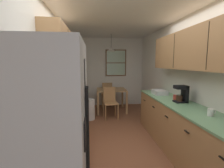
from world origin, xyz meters
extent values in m
plane|color=brown|center=(0.00, 1.00, 0.00)|extent=(12.00, 12.00, 0.00)
cube|color=white|center=(-1.35, 1.00, 1.27)|extent=(0.10, 9.00, 2.55)
cube|color=white|center=(1.35, 1.00, 1.27)|extent=(0.10, 9.00, 2.55)
cube|color=white|center=(0.00, 3.65, 1.27)|extent=(4.40, 0.10, 2.55)
cube|color=white|center=(0.00, 1.00, 2.59)|extent=(4.40, 9.00, 0.08)
cube|color=silver|center=(-0.96, -1.19, 0.90)|extent=(0.68, 0.75, 1.80)
cube|color=black|center=(-0.62, -1.19, 0.84)|extent=(0.01, 0.01, 1.62)
cube|color=black|center=(-0.60, -1.23, 0.84)|extent=(0.02, 0.02, 1.15)
cube|color=black|center=(-0.60, -1.15, 0.84)|extent=(0.02, 0.02, 1.15)
cube|color=black|center=(-0.61, -1.36, 1.08)|extent=(0.01, 0.15, 0.22)
cube|color=beige|center=(-0.61, -1.17, 1.33)|extent=(0.01, 0.05, 0.07)
cube|color=silver|center=(-0.99, -0.48, 0.45)|extent=(0.62, 0.63, 0.90)
cube|color=black|center=(-0.67, -0.48, 0.42)|extent=(0.01, 0.44, 0.30)
cube|color=silver|center=(-0.65, -0.48, 0.63)|extent=(0.02, 0.50, 0.02)
cube|color=black|center=(-0.99, -0.48, 0.91)|extent=(0.59, 0.60, 0.02)
cube|color=silver|center=(-1.27, -0.48, 1.00)|extent=(0.06, 0.63, 0.20)
cylinder|color=#2D2D2D|center=(-1.13, -0.62, 0.93)|extent=(0.15, 0.15, 0.01)
cylinder|color=#2D2D2D|center=(-1.13, -0.34, 0.93)|extent=(0.15, 0.15, 0.01)
cylinder|color=#2D2D2D|center=(-0.85, -0.62, 0.93)|extent=(0.15, 0.15, 0.01)
cylinder|color=#2D2D2D|center=(-0.85, -0.34, 0.93)|extent=(0.15, 0.15, 0.01)
cube|color=white|center=(-1.11, -0.48, 1.63)|extent=(0.38, 0.59, 0.35)
cube|color=black|center=(-0.92, -0.54, 1.63)|extent=(0.01, 0.36, 0.23)
cube|color=#2D2D33|center=(-0.92, -0.28, 1.63)|extent=(0.01, 0.12, 0.23)
cube|color=#A87A4C|center=(-1.00, 0.76, 0.43)|extent=(0.60, 1.84, 0.87)
cube|color=#6B9E70|center=(-1.00, 0.76, 0.89)|extent=(0.63, 1.86, 0.03)
cube|color=black|center=(-0.69, 0.15, 0.70)|extent=(0.02, 0.10, 0.01)
cube|color=black|center=(-0.69, 0.76, 0.70)|extent=(0.02, 0.10, 0.01)
cube|color=black|center=(-0.69, 1.37, 0.70)|extent=(0.02, 0.10, 0.01)
cube|color=#A87A4C|center=(-1.14, 0.71, 1.85)|extent=(0.32, 1.94, 0.75)
cube|color=#2D2319|center=(-0.98, 0.39, 1.85)|extent=(0.01, 0.01, 0.69)
cube|color=#2D2319|center=(-0.98, 1.03, 1.85)|extent=(0.01, 0.01, 0.69)
cube|color=#A87A4C|center=(1.00, 0.02, 0.43)|extent=(0.60, 3.13, 0.87)
cube|color=#6B9E70|center=(1.00, 0.02, 0.89)|extent=(0.63, 3.15, 0.03)
cube|color=black|center=(0.69, -1.23, 0.70)|extent=(0.02, 0.10, 0.01)
cube|color=black|center=(0.69, -0.60, 0.70)|extent=(0.02, 0.10, 0.01)
cube|color=black|center=(0.69, 0.02, 0.70)|extent=(0.02, 0.10, 0.01)
cube|color=black|center=(0.69, 0.65, 0.70)|extent=(0.02, 0.10, 0.01)
cube|color=black|center=(0.69, 1.27, 0.70)|extent=(0.02, 0.10, 0.01)
cube|color=#A87A4C|center=(1.14, -0.03, 1.84)|extent=(0.32, 2.83, 0.69)
cube|color=#2D2319|center=(0.98, -0.49, 1.84)|extent=(0.01, 0.01, 0.63)
cube|color=#2D2319|center=(0.98, 0.44, 1.84)|extent=(0.01, 0.01, 0.63)
cube|color=#A87F51|center=(0.02, 2.76, 0.73)|extent=(0.96, 0.86, 0.03)
cube|color=#A87F51|center=(-0.43, 2.36, 0.36)|extent=(0.06, 0.06, 0.72)
cube|color=#A87F51|center=(0.47, 2.36, 0.36)|extent=(0.06, 0.06, 0.72)
cube|color=#A87F51|center=(-0.43, 3.17, 0.36)|extent=(0.06, 0.06, 0.72)
cube|color=#A87F51|center=(0.47, 3.17, 0.36)|extent=(0.06, 0.06, 0.72)
cube|color=#A87A4C|center=(-0.08, 2.06, 0.45)|extent=(0.44, 0.44, 0.04)
cube|color=#A87A4C|center=(-0.10, 2.24, 0.68)|extent=(0.37, 0.07, 0.45)
cylinder|color=#A87A4C|center=(0.12, 1.89, 0.22)|extent=(0.04, 0.04, 0.43)
cylinder|color=#A87A4C|center=(-0.24, 1.85, 0.22)|extent=(0.04, 0.04, 0.43)
cylinder|color=#A87A4C|center=(0.09, 2.26, 0.22)|extent=(0.04, 0.04, 0.43)
cylinder|color=#A87A4C|center=(-0.28, 2.22, 0.22)|extent=(0.04, 0.04, 0.43)
cube|color=#A87A4C|center=(-0.08, 3.47, 0.45)|extent=(0.40, 0.40, 0.04)
cube|color=#A87A4C|center=(-0.08, 3.29, 0.68)|extent=(0.37, 0.03, 0.45)
cylinder|color=#A87A4C|center=(-0.26, 3.65, 0.22)|extent=(0.04, 0.04, 0.43)
cylinder|color=#A87A4C|center=(0.10, 3.66, 0.22)|extent=(0.04, 0.04, 0.43)
cylinder|color=#A87A4C|center=(-0.26, 3.29, 0.22)|extent=(0.04, 0.04, 0.43)
cylinder|color=#A87A4C|center=(0.10, 3.29, 0.22)|extent=(0.04, 0.04, 0.43)
cylinder|color=black|center=(0.02, 2.76, 2.33)|extent=(0.01, 0.01, 0.45)
cone|color=#B7B2A8|center=(0.02, 2.76, 2.05)|extent=(0.30, 0.30, 0.10)
sphere|color=white|center=(0.02, 2.76, 2.07)|extent=(0.06, 0.06, 0.06)
cube|color=brown|center=(0.28, 3.58, 1.62)|extent=(0.78, 0.04, 0.99)
cube|color=#B2D1B7|center=(0.28, 3.56, 1.62)|extent=(0.70, 0.01, 0.91)
cube|color=brown|center=(0.28, 3.56, 1.62)|extent=(0.70, 0.02, 0.03)
cylinder|color=white|center=(-0.70, 2.02, 0.29)|extent=(0.32, 0.32, 0.58)
cylinder|color=#265999|center=(-1.00, -0.04, 0.98)|extent=(0.10, 0.10, 0.16)
cylinder|color=white|center=(-1.00, -0.04, 1.07)|extent=(0.10, 0.10, 0.02)
cube|color=beige|center=(-0.64, -0.33, 0.50)|extent=(0.02, 0.16, 0.24)
cube|color=black|center=(1.03, 0.21, 0.91)|extent=(0.22, 0.18, 0.02)
cube|color=black|center=(1.11, 0.21, 1.06)|extent=(0.06, 0.18, 0.31)
cube|color=black|center=(1.03, 0.21, 1.18)|extent=(0.22, 0.18, 0.06)
cylinder|color=#331E14|center=(1.01, 0.21, 0.98)|extent=(0.11, 0.11, 0.11)
cylinder|color=white|center=(1.03, -0.58, 0.95)|extent=(0.08, 0.08, 0.10)
torus|color=white|center=(1.08, -0.58, 0.96)|extent=(0.05, 0.01, 0.05)
cylinder|color=#BF3F33|center=(1.05, 0.43, 0.95)|extent=(0.08, 0.08, 0.09)
torus|color=#BF3F33|center=(1.10, 0.43, 0.95)|extent=(0.05, 0.01, 0.05)
cube|color=silver|center=(0.95, 0.97, 0.95)|extent=(0.28, 0.34, 0.10)
camera|label=1|loc=(-0.53, -2.56, 1.62)|focal=26.01mm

